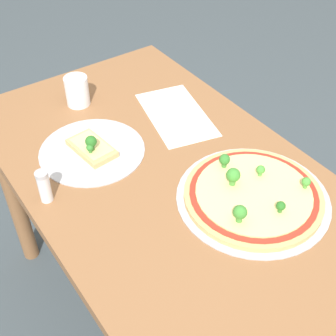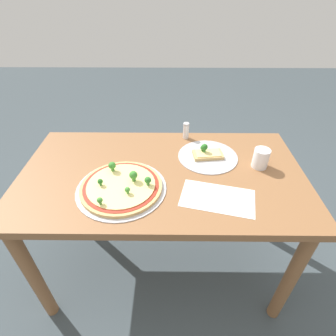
# 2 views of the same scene
# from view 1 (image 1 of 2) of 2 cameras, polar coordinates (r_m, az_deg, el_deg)

# --- Properties ---
(ground_plane) EXTENTS (8.00, 8.00, 0.00)m
(ground_plane) POSITION_cam_1_polar(r_m,az_deg,el_deg) (1.79, 0.60, -18.41)
(ground_plane) COLOR #3D474C
(dining_table) EXTENTS (1.30, 0.71, 0.72)m
(dining_table) POSITION_cam_1_polar(r_m,az_deg,el_deg) (1.29, 0.80, -4.62)
(dining_table) COLOR brown
(dining_table) RESTS_ON ground_plane
(pizza_tray_whole) EXTENTS (0.38, 0.38, 0.07)m
(pizza_tray_whole) POSITION_cam_1_polar(r_m,az_deg,el_deg) (1.17, 10.30, -3.25)
(pizza_tray_whole) COLOR #B7B7BC
(pizza_tray_whole) RESTS_ON dining_table
(pizza_tray_slice) EXTENTS (0.29, 0.29, 0.07)m
(pizza_tray_slice) POSITION_cam_1_polar(r_m,az_deg,el_deg) (1.31, -9.26, 2.29)
(pizza_tray_slice) COLOR #B7B7BC
(pizza_tray_slice) RESTS_ON dining_table
(drinking_cup) EXTENTS (0.07, 0.07, 0.09)m
(drinking_cup) POSITION_cam_1_polar(r_m,az_deg,el_deg) (1.49, -11.02, 9.20)
(drinking_cup) COLOR white
(drinking_cup) RESTS_ON dining_table
(condiment_shaker) EXTENTS (0.03, 0.03, 0.09)m
(condiment_shaker) POSITION_cam_1_polar(r_m,az_deg,el_deg) (1.17, -14.86, -2.17)
(condiment_shaker) COLOR silver
(condiment_shaker) RESTS_ON dining_table
(paper_menu) EXTENTS (0.33, 0.23, 0.00)m
(paper_menu) POSITION_cam_1_polar(r_m,az_deg,el_deg) (1.44, 1.02, 6.54)
(paper_menu) COLOR white
(paper_menu) RESTS_ON dining_table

